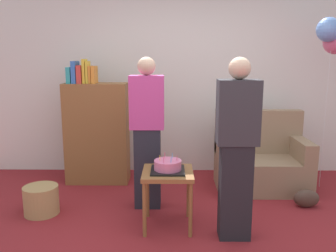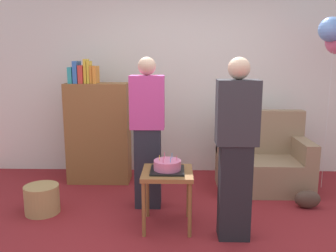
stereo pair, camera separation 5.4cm
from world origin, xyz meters
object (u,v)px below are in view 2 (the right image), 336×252
object	(u,v)px
handbag	(308,199)
bookshelf	(98,131)
side_table	(167,179)
balloon_bunch	(335,36)
birthday_cake	(167,166)
person_holding_cake	(236,149)
couch	(262,162)
wicker_basket	(42,199)
person_blowing_candles	(148,133)

from	to	relation	value
handbag	bookshelf	bearing A→B (deg)	161.54
side_table	balloon_bunch	world-z (taller)	balloon_bunch
birthday_cake	balloon_bunch	bearing A→B (deg)	29.80
person_holding_cake	handbag	world-z (taller)	person_holding_cake
birthday_cake	balloon_bunch	size ratio (longest dim) A/B	0.15
couch	wicker_basket	size ratio (longest dim) A/B	3.06
side_table	wicker_basket	distance (m)	1.40
birthday_cake	balloon_bunch	distance (m)	2.56
bookshelf	person_holding_cake	bearing A→B (deg)	-43.82
couch	handbag	world-z (taller)	couch
person_blowing_candles	birthday_cake	bearing A→B (deg)	-87.21
handbag	side_table	bearing A→B (deg)	-163.07
side_table	balloon_bunch	bearing A→B (deg)	29.80
person_blowing_candles	wicker_basket	xyz separation A→B (m)	(-1.11, -0.21, -0.68)
person_blowing_candles	handbag	bearing A→B (deg)	-22.87
wicker_basket	balloon_bunch	bearing A→B (deg)	14.41
wicker_basket	person_holding_cake	bearing A→B (deg)	-13.64
balloon_bunch	side_table	bearing A→B (deg)	-150.20
birthday_cake	person_holding_cake	xyz separation A→B (m)	(0.61, -0.20, 0.22)
wicker_basket	balloon_bunch	distance (m)	3.79
bookshelf	birthday_cake	xyz separation A→B (m)	(0.94, -1.28, -0.07)
handbag	balloon_bunch	size ratio (longest dim) A/B	0.13
wicker_basket	bookshelf	bearing A→B (deg)	68.77
side_table	wicker_basket	world-z (taller)	side_table
handbag	balloon_bunch	world-z (taller)	balloon_bunch
balloon_bunch	handbag	bearing A→B (deg)	-122.84
bookshelf	balloon_bunch	distance (m)	3.12
side_table	handbag	distance (m)	1.63
person_blowing_candles	handbag	size ratio (longest dim) A/B	5.82
side_table	birthday_cake	distance (m)	0.13
couch	person_blowing_candles	size ratio (longest dim) A/B	0.67
person_blowing_candles	couch	bearing A→B (deg)	0.80
person_blowing_candles	person_holding_cake	distance (m)	1.08
couch	handbag	size ratio (longest dim) A/B	3.93
couch	bookshelf	size ratio (longest dim) A/B	0.69
side_table	handbag	bearing A→B (deg)	16.93
couch	balloon_bunch	world-z (taller)	balloon_bunch
birthday_cake	wicker_basket	xyz separation A→B (m)	(-1.33, 0.27, -0.46)
person_holding_cake	wicker_basket	distance (m)	2.11
bookshelf	wicker_basket	xyz separation A→B (m)	(-0.39, -1.01, -0.53)
couch	wicker_basket	bearing A→B (deg)	-162.20
birthday_cake	person_holding_cake	world-z (taller)	person_holding_cake
handbag	balloon_bunch	distance (m)	1.93
couch	balloon_bunch	xyz separation A→B (m)	(0.78, 0.04, 1.53)
couch	birthday_cake	distance (m)	1.60
handbag	wicker_basket	bearing A→B (deg)	-176.13
person_holding_cake	couch	bearing A→B (deg)	-111.99
side_table	person_blowing_candles	distance (m)	0.64
bookshelf	side_table	xyz separation A→B (m)	(0.94, -1.28, -0.20)
wicker_basket	handbag	size ratio (longest dim) A/B	1.29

